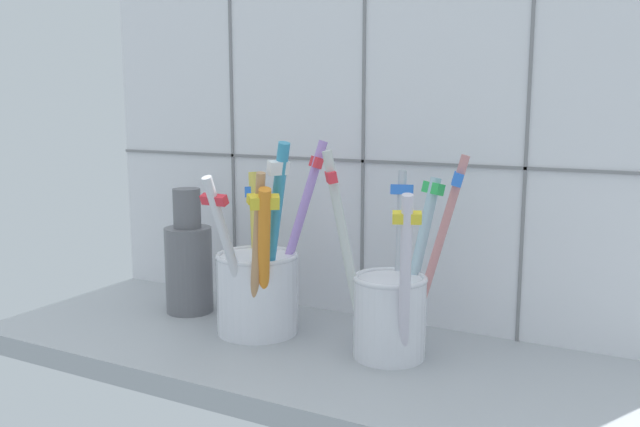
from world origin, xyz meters
The scene contains 5 objects.
counter_slab centered at (0.00, 0.00, 1.00)cm, with size 64.00×22.00×2.00cm, color #9EA3A8.
tile_wall_back centered at (0.00, 12.00, 22.50)cm, with size 64.00×2.20×45.00cm.
toothbrush_cup_left centered at (-6.60, 1.50, 6.90)cm, with size 9.67×13.03×18.79cm.
toothbrush_cup_right centered at (7.01, 1.77, 6.75)cm, with size 11.35×10.42×18.17cm.
ceramic_vase centered at (-16.88, 3.75, 7.43)cm, with size 4.96×4.96×13.22cm.
Camera 1 is at (27.99, -50.64, 24.05)cm, focal length 37.62 mm.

